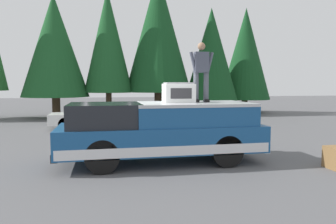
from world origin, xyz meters
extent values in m
plane|color=#565659|center=(0.00, 0.00, 0.00)|extent=(90.00, 90.00, 0.00)
cube|color=navy|center=(-0.42, -0.33, 0.70)|extent=(2.00, 5.50, 0.70)
cube|color=silver|center=(-0.42, -0.33, 0.51)|extent=(2.01, 5.39, 0.24)
cube|color=black|center=(-0.42, 1.18, 1.35)|extent=(1.84, 1.87, 0.60)
cube|color=navy|center=(-0.42, -1.21, 1.31)|extent=(1.92, 3.19, 0.52)
cube|color=#B7BABF|center=(-0.42, -1.21, 1.61)|extent=(1.94, 3.19, 0.08)
cube|color=#232326|center=(-0.42, 2.36, 0.43)|extent=(1.96, 0.16, 0.20)
cube|color=#B2B5BA|center=(-0.42, -3.02, 0.43)|extent=(1.96, 0.16, 0.20)
cylinder|color=black|center=(-1.27, 1.27, 0.42)|extent=(0.30, 0.84, 0.84)
cylinder|color=black|center=(0.43, 1.27, 0.42)|extent=(0.30, 0.84, 0.84)
cylinder|color=black|center=(-1.27, -1.92, 0.42)|extent=(0.30, 0.84, 0.84)
cylinder|color=black|center=(0.43, -1.92, 0.42)|extent=(0.30, 0.84, 0.84)
cube|color=silver|center=(-0.27, -0.86, 1.91)|extent=(0.64, 0.84, 0.52)
cube|color=#2D2D30|center=(-0.60, -0.86, 1.91)|extent=(0.01, 0.59, 0.29)
cube|color=#99999E|center=(-0.27, -0.86, 2.19)|extent=(0.58, 0.76, 0.04)
cylinder|color=#4C515B|center=(-0.20, -1.69, 2.07)|extent=(0.15, 0.15, 0.84)
cube|color=black|center=(-0.24, -1.69, 1.69)|extent=(0.26, 0.11, 0.08)
cylinder|color=#4C515B|center=(-0.20, -1.39, 2.07)|extent=(0.15, 0.15, 0.84)
cube|color=black|center=(-0.24, -1.39, 1.69)|extent=(0.26, 0.11, 0.08)
cube|color=#474C5B|center=(-0.20, -1.54, 2.78)|extent=(0.24, 0.40, 0.58)
sphere|color=#A37A5B|center=(-0.20, -1.54, 3.23)|extent=(0.22, 0.22, 0.22)
cylinder|color=#474C5B|center=(-0.23, -1.78, 2.78)|extent=(0.09, 0.23, 0.58)
cylinder|color=#474C5B|center=(-0.23, -1.29, 2.78)|extent=(0.09, 0.23, 0.58)
cube|color=gray|center=(7.69, -3.65, 0.49)|extent=(1.64, 4.10, 0.50)
cube|color=#282D38|center=(7.69, -3.75, 0.95)|extent=(1.31, 1.89, 0.42)
cylinder|color=black|center=(6.97, -2.38, 0.31)|extent=(0.20, 0.62, 0.62)
cylinder|color=black|center=(8.41, -2.38, 0.31)|extent=(0.20, 0.62, 0.62)
cylinder|color=black|center=(6.97, -4.92, 0.31)|extent=(0.20, 0.62, 0.62)
cylinder|color=black|center=(8.41, -4.92, 0.31)|extent=(0.20, 0.62, 0.62)
cube|color=white|center=(7.17, 1.72, 0.49)|extent=(1.64, 4.10, 0.50)
cube|color=#282D38|center=(7.17, 1.62, 0.95)|extent=(1.31, 1.89, 0.42)
cylinder|color=black|center=(6.45, 2.99, 0.31)|extent=(0.20, 0.62, 0.62)
cylinder|color=black|center=(7.89, 2.99, 0.31)|extent=(0.20, 0.62, 0.62)
cylinder|color=black|center=(6.45, 0.45, 0.31)|extent=(0.20, 0.62, 0.62)
cylinder|color=black|center=(7.89, 0.45, 0.31)|extent=(0.20, 0.62, 0.62)
cylinder|color=#4C3826|center=(13.75, -9.36, 0.51)|extent=(0.45, 0.45, 1.02)
cone|color=#14421E|center=(13.75, -9.36, 4.43)|extent=(3.74, 3.74, 6.83)
cylinder|color=#4C3826|center=(12.85, -6.33, 0.51)|extent=(0.45, 0.45, 1.03)
cone|color=#14421E|center=(12.85, -6.33, 4.27)|extent=(3.78, 3.78, 6.49)
cylinder|color=#4C3826|center=(13.22, -2.58, 0.81)|extent=(0.55, 0.55, 1.62)
cone|color=#14421E|center=(13.22, -2.58, 5.75)|extent=(4.60, 4.60, 8.25)
cylinder|color=#4C3826|center=(12.82, 0.86, 0.81)|extent=(0.39, 0.39, 1.62)
cone|color=#194C23|center=(12.82, 0.86, 5.02)|extent=(3.21, 3.21, 6.80)
cylinder|color=#4C3826|center=(12.82, 4.24, 0.68)|extent=(0.51, 0.51, 1.35)
cone|color=#194C23|center=(12.82, 4.24, 4.63)|extent=(4.27, 4.27, 6.56)
camera|label=1|loc=(-9.04, 1.21, 2.15)|focal=34.25mm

